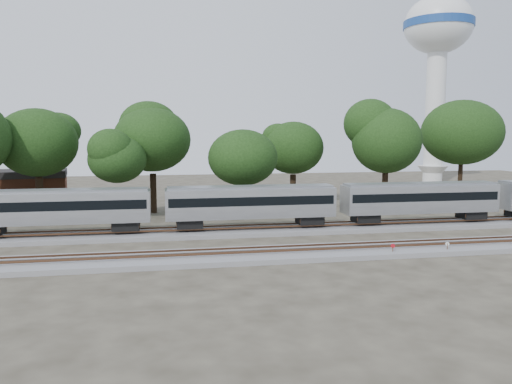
% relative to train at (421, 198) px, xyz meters
% --- Properties ---
extents(ground, '(160.00, 160.00, 0.00)m').
position_rel_train_xyz_m(ground, '(-16.11, -6.00, -3.10)').
color(ground, '#383328').
rests_on(ground, ground).
extents(track_far, '(160.00, 5.00, 0.73)m').
position_rel_train_xyz_m(track_far, '(-16.11, 0.00, -2.90)').
color(track_far, slate).
rests_on(track_far, ground).
extents(track_near, '(160.00, 5.00, 0.73)m').
position_rel_train_xyz_m(track_near, '(-16.11, -10.00, -2.90)').
color(track_near, slate).
rests_on(track_near, ground).
extents(train, '(122.86, 2.99, 4.40)m').
position_rel_train_xyz_m(train, '(0.00, 0.00, 0.00)').
color(train, silver).
rests_on(train, ground).
extents(switch_stand_red, '(0.32, 0.16, 1.04)m').
position_rel_train_xyz_m(switch_stand_red, '(-8.69, -11.65, -2.44)').
color(switch_stand_red, '#512D19').
rests_on(switch_stand_red, ground).
extents(switch_stand_white, '(0.31, 0.12, 1.01)m').
position_rel_train_xyz_m(switch_stand_white, '(-3.96, -11.69, -2.46)').
color(switch_stand_white, '#512D19').
rests_on(switch_stand_white, ground).
extents(switch_lever, '(0.58, 0.47, 0.30)m').
position_rel_train_xyz_m(switch_lever, '(-8.25, -11.44, -2.95)').
color(switch_lever, '#512D19').
rests_on(switch_lever, ground).
extents(water_tower, '(12.93, 12.93, 35.79)m').
position_rel_train_xyz_m(water_tower, '(25.09, 41.45, 23.42)').
color(water_tower, silver).
rests_on(water_tower, ground).
extents(brick_building, '(11.27, 8.72, 4.95)m').
position_rel_train_xyz_m(brick_building, '(-44.83, 23.16, -0.61)').
color(brick_building, brown).
rests_on(brick_building, ground).
extents(tree_1, '(8.89, 8.89, 12.53)m').
position_rel_train_xyz_m(tree_1, '(-41.11, 14.48, 5.63)').
color(tree_1, black).
rests_on(tree_1, ground).
extents(tree_2, '(7.06, 7.06, 9.96)m').
position_rel_train_xyz_m(tree_2, '(-31.64, 9.56, 3.82)').
color(tree_2, black).
rests_on(tree_2, ground).
extents(tree_3, '(9.21, 9.21, 12.98)m').
position_rel_train_xyz_m(tree_3, '(-27.89, 14.81, 5.94)').
color(tree_3, black).
rests_on(tree_3, ground).
extents(tree_4, '(7.15, 7.15, 10.08)m').
position_rel_train_xyz_m(tree_4, '(-17.53, 9.04, 3.91)').
color(tree_4, black).
rests_on(tree_4, ground).
extents(tree_5, '(8.01, 8.01, 11.30)m').
position_rel_train_xyz_m(tree_5, '(-9.16, 18.05, 4.76)').
color(tree_5, black).
rests_on(tree_5, ground).
extents(tree_6, '(9.02, 9.02, 12.72)m').
position_rel_train_xyz_m(tree_6, '(2.05, 13.18, 5.76)').
color(tree_6, black).
rests_on(tree_6, ground).
extents(tree_7, '(10.16, 10.16, 14.32)m').
position_rel_train_xyz_m(tree_7, '(16.87, 19.34, 6.88)').
color(tree_7, black).
rests_on(tree_7, ground).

